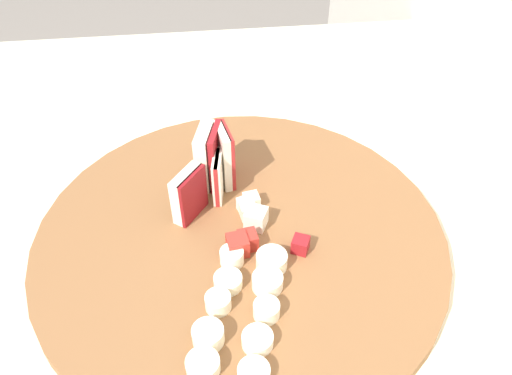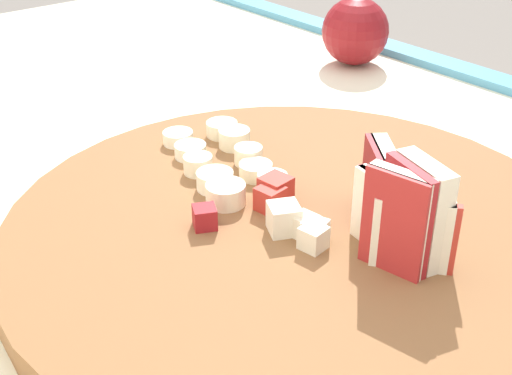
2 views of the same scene
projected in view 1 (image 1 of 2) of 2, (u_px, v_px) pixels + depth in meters
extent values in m
cylinder|color=brown|center=(240.00, 238.00, 0.51)|extent=(0.41, 0.41, 0.02)
cube|color=maroon|center=(193.00, 196.00, 0.50)|extent=(0.04, 0.03, 0.05)
cube|color=#EFE5CC|center=(188.00, 194.00, 0.50)|extent=(0.04, 0.03, 0.05)
cube|color=maroon|center=(213.00, 157.00, 0.54)|extent=(0.05, 0.02, 0.07)
cube|color=beige|center=(205.00, 156.00, 0.54)|extent=(0.05, 0.02, 0.07)
cube|color=#A32323|center=(222.00, 177.00, 0.52)|extent=(0.04, 0.01, 0.05)
cube|color=#EFE5CC|center=(217.00, 177.00, 0.52)|extent=(0.04, 0.01, 0.05)
cube|color=#A32323|center=(228.00, 155.00, 0.54)|extent=(0.04, 0.01, 0.07)
cube|color=beige|center=(223.00, 156.00, 0.54)|extent=(0.04, 0.02, 0.07)
cube|color=#B22D23|center=(218.00, 158.00, 0.55)|extent=(0.04, 0.03, 0.05)
cube|color=beige|center=(213.00, 161.00, 0.55)|extent=(0.05, 0.04, 0.05)
cube|color=#B22D23|center=(238.00, 245.00, 0.47)|extent=(0.02, 0.02, 0.02)
cube|color=maroon|center=(300.00, 245.00, 0.48)|extent=(0.02, 0.02, 0.02)
cube|color=#B22D23|center=(248.00, 240.00, 0.48)|extent=(0.02, 0.02, 0.02)
cube|color=#EFE5CC|center=(256.00, 218.00, 0.50)|extent=(0.03, 0.03, 0.02)
cube|color=beige|center=(248.00, 211.00, 0.51)|extent=(0.02, 0.02, 0.02)
cube|color=beige|center=(251.00, 201.00, 0.52)|extent=(0.02, 0.02, 0.02)
cube|color=white|center=(246.00, 205.00, 0.52)|extent=(0.02, 0.02, 0.02)
cylinder|color=white|center=(232.00, 257.00, 0.47)|extent=(0.02, 0.02, 0.02)
cylinder|color=#F4EAC6|center=(223.00, 282.00, 0.45)|extent=(0.03, 0.03, 0.01)
cylinder|color=#F4EAC6|center=(218.00, 302.00, 0.43)|extent=(0.02, 0.02, 0.01)
cylinder|color=#F4EAC6|center=(208.00, 335.00, 0.41)|extent=(0.03, 0.03, 0.02)
cylinder|color=#F4EAC6|center=(203.00, 365.00, 0.39)|extent=(0.03, 0.03, 0.01)
cylinder|color=#F4EAC6|center=(272.00, 261.00, 0.46)|extent=(0.03, 0.03, 0.02)
cylinder|color=white|center=(267.00, 282.00, 0.45)|extent=(0.03, 0.03, 0.01)
cylinder|color=#F4EAC6|center=(266.00, 310.00, 0.42)|extent=(0.02, 0.02, 0.01)
cylinder|color=white|center=(258.00, 340.00, 0.40)|extent=(0.03, 0.03, 0.01)
cylinder|color=white|center=(254.00, 373.00, 0.38)|extent=(0.03, 0.03, 0.01)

